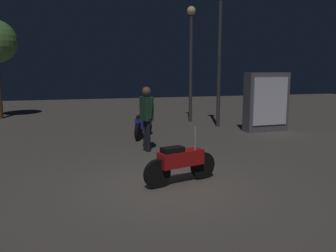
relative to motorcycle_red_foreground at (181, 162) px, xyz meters
name	(u,v)px	position (x,y,z in m)	size (l,w,h in m)	color
ground_plane	(164,187)	(-0.39, -0.15, -0.44)	(40.00, 40.00, 0.00)	#605951
motorcycle_red_foreground	(181,162)	(0.00, 0.00, 0.00)	(1.61, 0.60, 1.11)	black
motorcycle_blue_parked_left	(144,124)	(0.20, 4.86, 0.00)	(0.87, 1.51, 1.11)	black
person_rider_beside	(147,113)	(-0.10, 2.89, 0.63)	(0.34, 0.66, 1.77)	black
streetlamp_near	(220,41)	(3.41, 6.26, 2.81)	(0.36, 0.36, 5.12)	#38383D
streetlamp_far	(191,49)	(2.77, 7.73, 2.58)	(0.36, 0.36, 4.72)	#38383D
kiosk_billboard	(266,102)	(4.70, 4.92, 0.61)	(1.63, 0.62, 2.10)	#595960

